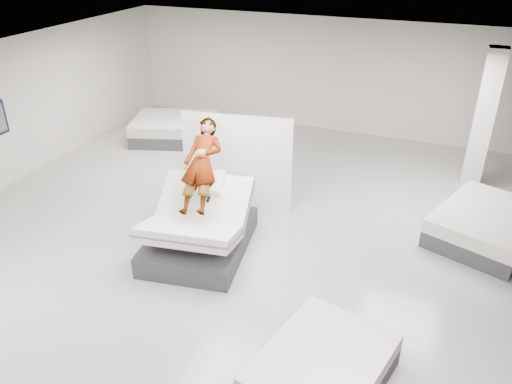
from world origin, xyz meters
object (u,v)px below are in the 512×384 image
hero_bed (199,230)px  flat_bed_right_near (322,370)px  person (202,177)px  flat_bed_right_far (487,226)px  column (483,122)px  remote (208,199)px  divider_panel (237,163)px  flat_bed_left_far (176,129)px

hero_bed → flat_bed_right_near: hero_bed is taller
person → flat_bed_right_far: size_ratio=0.71×
column → remote: bearing=-133.8°
divider_panel → column: size_ratio=0.71×
divider_panel → flat_bed_right_far: size_ratio=0.87×
flat_bed_right_far → flat_bed_right_near: 4.97m
remote → flat_bed_left_far: (-3.41, 4.64, -0.81)m
remote → flat_bed_right_near: (2.69, -2.18, -0.86)m
divider_panel → flat_bed_left_far: 4.36m
remote → divider_panel: 1.76m
hero_bed → flat_bed_right_far: 5.45m
person → flat_bed_left_far: size_ratio=0.68×
person → remote: size_ratio=13.16×
hero_bed → flat_bed_left_far: hero_bed is taller
flat_bed_right_far → divider_panel: bearing=-172.7°
divider_panel → flat_bed_right_far: bearing=-3.0°
hero_bed → remote: bearing=-1.2°
flat_bed_left_far → hero_bed: bearing=-55.5°
hero_bed → divider_panel: size_ratio=1.09×
person → column: 6.29m
remote → divider_panel: size_ratio=0.06×
person → divider_panel: person is taller
divider_panel → flat_bed_left_far: bearing=127.5°
person → flat_bed_left_far: person is taller
hero_bed → column: size_ratio=0.77×
person → flat_bed_left_far: 5.45m
hero_bed → flat_bed_right_near: (2.91, -2.19, -0.17)m
flat_bed_right_near → flat_bed_left_far: (-6.10, 6.82, 0.05)m
hero_bed → flat_bed_right_far: size_ratio=0.95×
remote → column: size_ratio=0.04×
flat_bed_right_far → flat_bed_left_far: size_ratio=0.97×
flat_bed_right_near → hero_bed: bearing=143.1°
hero_bed → flat_bed_left_far: size_ratio=0.92×
flat_bed_right_far → flat_bed_right_near: (-1.99, -4.55, -0.04)m
divider_panel → flat_bed_right_far: (4.91, 0.63, -0.73)m
hero_bed → person: (-0.05, 0.31, 0.93)m
person → divider_panel: bearing=79.2°
divider_panel → remote: bearing=-93.1°
flat_bed_right_near → flat_bed_left_far: flat_bed_left_far is taller
flat_bed_right_far → column: (-0.32, 2.18, 1.30)m
remote → flat_bed_right_near: 3.57m
flat_bed_left_far → column: 7.88m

